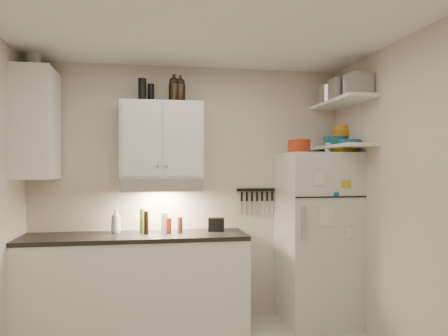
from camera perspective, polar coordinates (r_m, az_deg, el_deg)
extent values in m
cube|color=white|center=(3.22, -1.74, 19.24)|extent=(3.20, 3.00, 0.02)
cube|color=beige|center=(4.55, -4.43, -3.16)|extent=(3.20, 0.02, 2.60)
cube|color=beige|center=(3.64, 24.27, -3.92)|extent=(0.02, 3.00, 2.60)
cube|color=white|center=(4.35, -11.50, -14.77)|extent=(2.10, 0.60, 0.88)
cube|color=black|center=(4.26, -11.50, -8.78)|extent=(2.10, 0.62, 0.04)
cube|color=white|center=(4.35, -8.15, 3.62)|extent=(0.80, 0.33, 0.75)
cube|color=white|center=(4.35, -23.29, 5.28)|extent=(0.33, 0.55, 1.00)
cube|color=silver|center=(4.28, -8.13, -2.14)|extent=(0.76, 0.46, 0.12)
cube|color=silver|center=(4.55, 12.08, -8.86)|extent=(0.70, 0.68, 1.70)
cube|color=white|center=(4.50, 15.12, 8.30)|extent=(0.30, 0.95, 0.03)
cube|color=white|center=(4.46, 15.12, 2.70)|extent=(0.30, 0.95, 0.03)
cube|color=black|center=(4.64, 4.25, -2.85)|extent=(0.42, 0.02, 0.03)
cylinder|color=#A82E13|center=(4.33, 9.77, 2.82)|extent=(0.24, 0.24, 0.13)
cube|color=gold|center=(4.49, 15.21, 2.45)|extent=(0.25, 0.29, 0.08)
cylinder|color=silver|center=(4.45, 13.42, 2.56)|extent=(0.08, 0.08, 0.10)
cylinder|color=silver|center=(4.75, 13.81, 9.21)|extent=(0.35, 0.35, 0.19)
cube|color=#AAAAAD|center=(4.39, 15.01, 9.96)|extent=(0.19, 0.17, 0.19)
cube|color=#AAAAAD|center=(4.25, 17.17, 10.36)|extent=(0.23, 0.23, 0.20)
cylinder|color=#155E78|center=(4.72, 14.42, 3.35)|extent=(0.26, 0.26, 0.10)
cylinder|color=#C96B12|center=(4.74, 15.13, 4.34)|extent=(0.21, 0.21, 0.06)
cylinder|color=gold|center=(4.75, 15.13, 5.02)|extent=(0.16, 0.16, 0.05)
cylinder|color=#155E78|center=(4.41, 16.03, 3.26)|extent=(0.27, 0.27, 0.05)
cylinder|color=black|center=(4.48, -9.53, 9.57)|extent=(0.09, 0.09, 0.19)
cylinder|color=black|center=(4.41, -10.63, 9.96)|extent=(0.10, 0.10, 0.23)
cylinder|color=silver|center=(4.47, -23.63, 12.70)|extent=(0.13, 0.13, 0.17)
imported|color=white|center=(4.36, -13.93, -6.48)|extent=(0.12, 0.12, 0.28)
cylinder|color=brown|center=(4.28, -5.78, -7.42)|extent=(0.05, 0.05, 0.15)
cylinder|color=#416A1A|center=(4.33, -10.64, -6.81)|extent=(0.06, 0.06, 0.24)
cylinder|color=black|center=(4.24, -10.12, -7.05)|extent=(0.06, 0.06, 0.22)
cylinder|color=silver|center=(4.26, -7.79, -7.12)|extent=(0.08, 0.08, 0.20)
cylinder|color=#A82E13|center=(4.27, -7.38, -7.47)|extent=(0.09, 0.09, 0.15)
cube|color=black|center=(4.38, -1.01, -7.39)|extent=(0.18, 0.14, 0.13)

